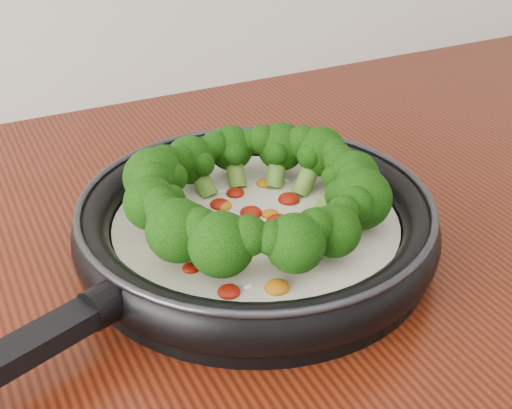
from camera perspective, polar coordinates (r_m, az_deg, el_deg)
name	(u,v)px	position (r m, az deg, el deg)	size (l,w,h in m)	color
skillet	(253,219)	(0.63, -0.20, -1.16)	(0.54, 0.42, 0.09)	black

